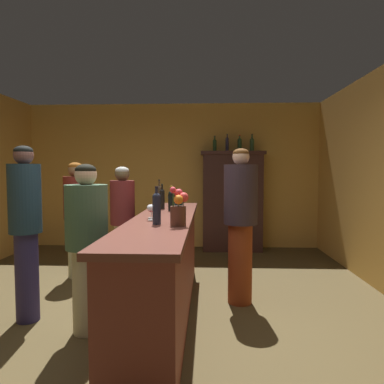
# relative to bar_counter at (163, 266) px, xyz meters

# --- Properties ---
(floor) EXTENTS (9.29, 9.29, 0.00)m
(floor) POSITION_rel_bar_counter_xyz_m (-0.22, -0.39, -0.51)
(floor) COLOR #4E4023
(floor) RESTS_ON ground
(wall_back) EXTENTS (5.62, 0.12, 2.73)m
(wall_back) POSITION_rel_bar_counter_xyz_m (-0.22, 3.24, 0.86)
(wall_back) COLOR gold
(wall_back) RESTS_ON ground
(bar_counter) EXTENTS (0.59, 3.07, 1.00)m
(bar_counter) POSITION_rel_bar_counter_xyz_m (0.00, 0.00, 0.00)
(bar_counter) COLOR brown
(bar_counter) RESTS_ON ground
(display_cabinet) EXTENTS (1.15, 0.45, 1.82)m
(display_cabinet) POSITION_rel_bar_counter_xyz_m (0.90, 2.93, 0.44)
(display_cabinet) COLOR #351F1C
(display_cabinet) RESTS_ON ground
(wine_bottle_merlot) EXTENTS (0.07, 0.07, 0.33)m
(wine_bottle_merlot) POSITION_rel_bar_counter_xyz_m (0.00, -0.46, 0.65)
(wine_bottle_merlot) COLOR #1F2434
(wine_bottle_merlot) RESTS_ON bar_counter
(wine_bottle_rose) EXTENTS (0.07, 0.07, 0.30)m
(wine_bottle_rose) POSITION_rel_bar_counter_xyz_m (0.19, -0.35, 0.63)
(wine_bottle_rose) COLOR #172F38
(wine_bottle_rose) RESTS_ON bar_counter
(wine_bottle_malbec) EXTENTS (0.07, 0.07, 0.35)m
(wine_bottle_malbec) POSITION_rel_bar_counter_xyz_m (-0.19, 1.11, 0.65)
(wine_bottle_malbec) COLOR #40311F
(wine_bottle_malbec) RESTS_ON bar_counter
(wine_bottle_chardonnay) EXTENTS (0.06, 0.06, 0.30)m
(wine_bottle_chardonnay) POSITION_rel_bar_counter_xyz_m (-0.11, 0.76, 0.63)
(wine_bottle_chardonnay) COLOR black
(wine_bottle_chardonnay) RESTS_ON bar_counter
(wine_bottle_riesling) EXTENTS (0.08, 0.08, 0.29)m
(wine_bottle_riesling) POSITION_rel_bar_counter_xyz_m (0.03, 0.56, 0.63)
(wine_bottle_riesling) COLOR black
(wine_bottle_riesling) RESTS_ON bar_counter
(wine_glass_front) EXTENTS (0.08, 0.08, 0.15)m
(wine_glass_front) POSITION_rel_bar_counter_xyz_m (-0.05, 1.14, 0.60)
(wine_glass_front) COLOR white
(wine_glass_front) RESTS_ON bar_counter
(wine_glass_mid) EXTENTS (0.08, 0.08, 0.14)m
(wine_glass_mid) POSITION_rel_bar_counter_xyz_m (-0.11, -0.08, 0.60)
(wine_glass_mid) COLOR white
(wine_glass_mid) RESTS_ON bar_counter
(wine_glass_rear) EXTENTS (0.08, 0.08, 0.15)m
(wine_glass_rear) POSITION_rel_bar_counter_xyz_m (-0.08, -0.21, 0.60)
(wine_glass_rear) COLOR white
(wine_glass_rear) RESTS_ON bar_counter
(flower_arrangement) EXTENTS (0.16, 0.17, 0.33)m
(flower_arrangement) POSITION_rel_bar_counter_xyz_m (0.20, -0.53, 0.64)
(flower_arrangement) COLOR #532E22
(flower_arrangement) RESTS_ON bar_counter
(cheese_plate) EXTENTS (0.18, 0.18, 0.01)m
(cheese_plate) POSITION_rel_bar_counter_xyz_m (0.09, 0.89, 0.50)
(cheese_plate) COLOR white
(cheese_plate) RESTS_ON bar_counter
(display_bottle_left) EXTENTS (0.07, 0.07, 0.28)m
(display_bottle_left) POSITION_rel_bar_counter_xyz_m (0.57, 2.93, 1.44)
(display_bottle_left) COLOR #203E22
(display_bottle_left) RESTS_ON display_cabinet
(display_bottle_midleft) EXTENTS (0.06, 0.06, 0.33)m
(display_bottle_midleft) POSITION_rel_bar_counter_xyz_m (0.80, 2.93, 1.46)
(display_bottle_midleft) COLOR #25233B
(display_bottle_midleft) RESTS_ON display_cabinet
(display_bottle_center) EXTENTS (0.08, 0.08, 0.30)m
(display_bottle_center) POSITION_rel_bar_counter_xyz_m (1.02, 2.93, 1.45)
(display_bottle_center) COLOR #203F20
(display_bottle_center) RESTS_ON display_cabinet
(display_bottle_midright) EXTENTS (0.08, 0.08, 0.31)m
(display_bottle_midright) POSITION_rel_bar_counter_xyz_m (1.25, 2.93, 1.45)
(display_bottle_midright) COLOR #2E502D
(display_bottle_midright) RESTS_ON display_cabinet
(patron_in_navy) EXTENTS (0.31, 0.31, 1.52)m
(patron_in_navy) POSITION_rel_bar_counter_xyz_m (-0.64, 0.93, 0.34)
(patron_in_navy) COLOR #BAAF91
(patron_in_navy) RESTS_ON ground
(patron_tall) EXTENTS (0.38, 0.38, 1.53)m
(patron_tall) POSITION_rel_bar_counter_xyz_m (-0.64, -0.40, 0.32)
(patron_tall) COLOR #B8B292
(patron_tall) RESTS_ON ground
(patron_in_grey) EXTENTS (0.30, 0.30, 1.71)m
(patron_in_grey) POSITION_rel_bar_counter_xyz_m (-1.31, -0.19, 0.45)
(patron_in_grey) COLOR navy
(patron_in_grey) RESTS_ON ground
(patron_by_cabinet) EXTENTS (0.33, 0.33, 1.58)m
(patron_by_cabinet) POSITION_rel_bar_counter_xyz_m (-1.35, 1.20, 0.37)
(patron_by_cabinet) COLOR #A9AC8B
(patron_by_cabinet) RESTS_ON ground
(bartender) EXTENTS (0.37, 0.37, 1.71)m
(bartender) POSITION_rel_bar_counter_xyz_m (0.81, 0.36, 0.43)
(bartender) COLOR maroon
(bartender) RESTS_ON ground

